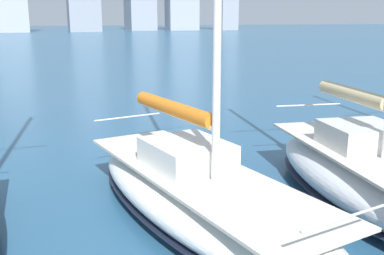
{
  "coord_description": "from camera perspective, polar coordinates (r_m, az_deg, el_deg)",
  "views": [
    {
      "loc": [
        2.67,
        1.35,
        4.18
      ],
      "look_at": [
        -0.36,
        -6.23,
        2.2
      ],
      "focal_mm": 42.0,
      "sensor_mm": 36.0,
      "label": 1
    }
  ],
  "objects": [
    {
      "name": "sailboat_tan",
      "position": [
        11.17,
        21.4,
        -5.45
      ],
      "size": [
        3.88,
        7.48,
        10.59
      ],
      "color": "silver",
      "rests_on": "ground"
    },
    {
      "name": "sailboat_orange",
      "position": [
        9.56,
        0.74,
        -8.04
      ],
      "size": [
        3.85,
        8.56,
        12.13
      ],
      "color": "white",
      "rests_on": "ground"
    }
  ]
}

